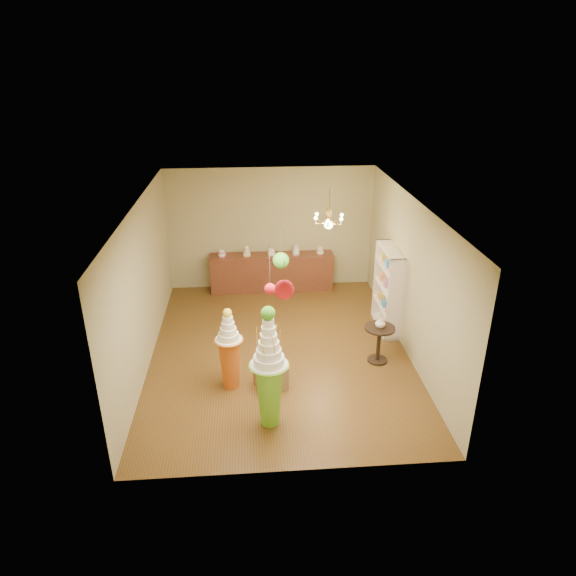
{
  "coord_description": "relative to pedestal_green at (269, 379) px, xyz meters",
  "views": [
    {
      "loc": [
        -0.53,
        -8.77,
        5.34
      ],
      "look_at": [
        0.17,
        0.0,
        1.37
      ],
      "focal_mm": 32.0,
      "sensor_mm": 36.0,
      "label": 1
    }
  ],
  "objects": [
    {
      "name": "pom_green_mid",
      "position": [
        0.26,
        1.02,
        1.56
      ],
      "size": [
        0.26,
        0.26,
        0.75
      ],
      "color": "#3D382C",
      "rests_on": "ceiling"
    },
    {
      "name": "pedestal_green",
      "position": [
        0.0,
        0.0,
        0.0
      ],
      "size": [
        0.6,
        0.6,
        2.07
      ],
      "rotation": [
        0.0,
        0.0,
        0.05
      ],
      "color": "#6EBD2A",
      "rests_on": "floor"
    },
    {
      "name": "wall_front",
      "position": [
        0.29,
        -1.08,
        0.68
      ],
      "size": [
        5.0,
        0.04,
        3.0
      ],
      "primitive_type": "cube",
      "color": "tan",
      "rests_on": "ground"
    },
    {
      "name": "chandelier",
      "position": [
        1.37,
        3.26,
        1.48
      ],
      "size": [
        0.84,
        0.84,
        0.85
      ],
      "rotation": [
        0.0,
        0.0,
        0.32
      ],
      "color": "#BF9243",
      "rests_on": "ceiling"
    },
    {
      "name": "round_table",
      "position": [
        2.15,
        1.65,
        -0.34
      ],
      "size": [
        0.76,
        0.76,
        0.74
      ],
      "rotation": [
        0.0,
        0.0,
        0.43
      ],
      "color": "black",
      "rests_on": "floor"
    },
    {
      "name": "wall_left",
      "position": [
        -2.21,
        2.17,
        0.68
      ],
      "size": [
        0.04,
        6.5,
        3.0
      ],
      "primitive_type": "cube",
      "color": "tan",
      "rests_on": "ground"
    },
    {
      "name": "shelving_unit",
      "position": [
        2.63,
        2.97,
        0.08
      ],
      "size": [
        0.33,
        1.2,
        1.8
      ],
      "color": "silver",
      "rests_on": "floor"
    },
    {
      "name": "vase",
      "position": [
        2.15,
        1.65,
        0.01
      ],
      "size": [
        0.24,
        0.24,
        0.2
      ],
      "primitive_type": "imported",
      "rotation": [
        0.0,
        0.0,
        -0.35
      ],
      "color": "silver",
      "rests_on": "round_table"
    },
    {
      "name": "pom_red_right",
      "position": [
        0.04,
        0.07,
        1.5
      ],
      "size": [
        0.16,
        0.16,
        0.77
      ],
      "color": "#3D382C",
      "rests_on": "ceiling"
    },
    {
      "name": "burlap_riser",
      "position": [
        0.06,
        0.98,
        -0.6
      ],
      "size": [
        0.62,
        0.62,
        0.44
      ],
      "primitive_type": "cube",
      "rotation": [
        0.0,
        0.0,
        0.34
      ],
      "color": "#8D704D",
      "rests_on": "floor"
    },
    {
      "name": "floor",
      "position": [
        0.29,
        2.17,
        -0.82
      ],
      "size": [
        6.5,
        6.5,
        0.0
      ],
      "primitive_type": "plane",
      "color": "brown",
      "rests_on": "ground"
    },
    {
      "name": "ceiling",
      "position": [
        0.29,
        2.17,
        2.18
      ],
      "size": [
        6.5,
        6.5,
        0.0
      ],
      "primitive_type": "plane",
      "rotation": [
        3.14,
        0.0,
        0.0
      ],
      "color": "white",
      "rests_on": "ground"
    },
    {
      "name": "pom_red_left",
      "position": [
        0.2,
        -0.57,
        1.77
      ],
      "size": [
        0.26,
        0.26,
        0.54
      ],
      "color": "#3D382C",
      "rests_on": "ceiling"
    },
    {
      "name": "wall_right",
      "position": [
        2.79,
        2.17,
        0.68
      ],
      "size": [
        0.04,
        6.5,
        3.0
      ],
      "primitive_type": "cube",
      "color": "tan",
      "rests_on": "ground"
    },
    {
      "name": "pedestal_orange",
      "position": [
        -0.64,
        1.03,
        -0.2
      ],
      "size": [
        0.47,
        0.47,
        1.54
      ],
      "rotation": [
        0.0,
        0.0,
        -0.03
      ],
      "color": "#CA5817",
      "rests_on": "floor"
    },
    {
      "name": "sideboard",
      "position": [
        0.29,
        5.14,
        -0.34
      ],
      "size": [
        3.04,
        0.54,
        1.16
      ],
      "color": "brown",
      "rests_on": "floor"
    },
    {
      "name": "wall_back",
      "position": [
        0.29,
        5.42,
        0.68
      ],
      "size": [
        5.0,
        0.04,
        3.0
      ],
      "primitive_type": "cube",
      "color": "tan",
      "rests_on": "ground"
    }
  ]
}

